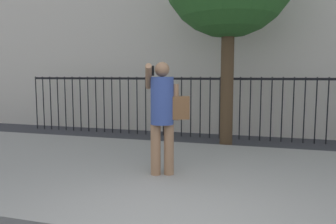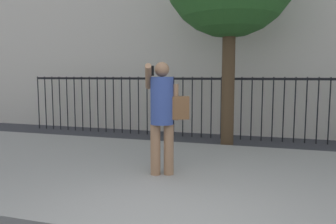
# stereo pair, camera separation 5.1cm
# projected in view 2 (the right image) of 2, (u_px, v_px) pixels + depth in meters

# --- Properties ---
(sidewalk) EXTENTS (28.00, 4.40, 0.15)m
(sidewalk) POSITION_uv_depth(u_px,v_px,m) (209.00, 178.00, 5.15)
(sidewalk) COLOR gray
(sidewalk) RESTS_ON ground
(iron_fence) EXTENTS (12.03, 0.04, 1.60)m
(iron_fence) POSITION_uv_depth(u_px,v_px,m) (236.00, 100.00, 8.55)
(iron_fence) COLOR black
(iron_fence) RESTS_ON ground
(pedestrian_on_phone) EXTENTS (0.72, 0.53, 1.69)m
(pedestrian_on_phone) POSITION_uv_depth(u_px,v_px,m) (164.00, 110.00, 4.99)
(pedestrian_on_phone) COLOR #936B4C
(pedestrian_on_phone) RESTS_ON sidewalk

